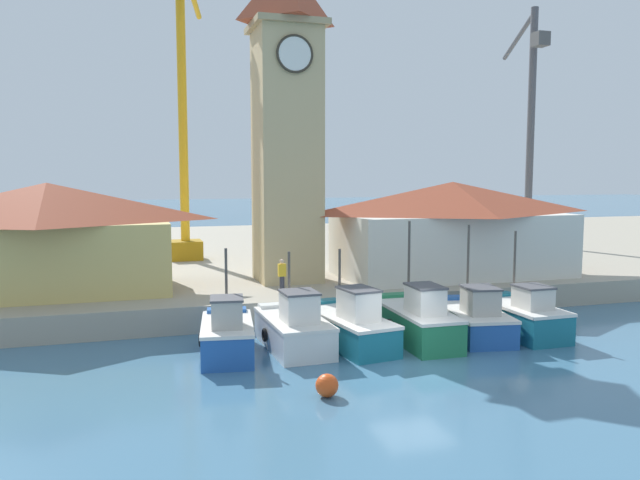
{
  "coord_description": "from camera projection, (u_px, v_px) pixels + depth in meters",
  "views": [
    {
      "loc": [
        -9.19,
        -19.01,
        6.51
      ],
      "look_at": [
        -0.76,
        8.35,
        3.5
      ],
      "focal_mm": 35.0,
      "sensor_mm": 36.0,
      "label": 1
    }
  ],
  "objects": [
    {
      "name": "ground_plane",
      "position": [
        412.0,
        365.0,
        21.44
      ],
      "size": [
        300.0,
        300.0,
        0.0
      ],
      "primitive_type": "plane",
      "color": "teal"
    },
    {
      "name": "quay_wharf",
      "position": [
        259.0,
        255.0,
        46.42
      ],
      "size": [
        120.0,
        40.0,
        1.14
      ],
      "primitive_type": "cube",
      "color": "#A89E89",
      "rests_on": "ground"
    },
    {
      "name": "fishing_boat_far_left",
      "position": [
        227.0,
        334.0,
        22.42
      ],
      "size": [
        2.39,
        4.3,
        3.84
      ],
      "color": "#2356A8",
      "rests_on": "ground"
    },
    {
      "name": "fishing_boat_left_outer",
      "position": [
        294.0,
        328.0,
        23.33
      ],
      "size": [
        2.21,
        4.6,
        3.6
      ],
      "color": "silver",
      "rests_on": "ground"
    },
    {
      "name": "fishing_boat_left_inner",
      "position": [
        348.0,
        325.0,
        23.81
      ],
      "size": [
        2.58,
        5.39,
        3.64
      ],
      "color": "#196B7F",
      "rests_on": "ground"
    },
    {
      "name": "fishing_boat_mid_left",
      "position": [
        415.0,
        320.0,
        24.42
      ],
      "size": [
        2.0,
        5.28,
        4.68
      ],
      "color": "#237A4C",
      "rests_on": "ground"
    },
    {
      "name": "fishing_boat_center",
      "position": [
        473.0,
        318.0,
        25.14
      ],
      "size": [
        2.72,
        4.92,
        4.47
      ],
      "color": "#2356A8",
      "rests_on": "ground"
    },
    {
      "name": "fishing_boat_mid_right",
      "position": [
        521.0,
        316.0,
        25.35
      ],
      "size": [
        2.07,
        4.37,
        4.21
      ],
      "color": "#196B7F",
      "rests_on": "ground"
    },
    {
      "name": "clock_tower",
      "position": [
        287.0,
        114.0,
        30.94
      ],
      "size": [
        3.55,
        3.55,
        17.44
      ],
      "color": "tan",
      "rests_on": "quay_wharf"
    },
    {
      "name": "warehouse_left",
      "position": [
        49.0,
        237.0,
        28.07
      ],
      "size": [
        10.83,
        5.95,
        5.01
      ],
      "color": "tan",
      "rests_on": "quay_wharf"
    },
    {
      "name": "warehouse_right",
      "position": [
        452.0,
        228.0,
        33.24
      ],
      "size": [
        12.33,
        6.37,
        4.99
      ],
      "color": "silver",
      "rests_on": "quay_wharf"
    },
    {
      "name": "port_crane_near",
      "position": [
        184.0,
        141.0,
        38.96
      ],
      "size": [
        3.0,
        7.86,
        19.16
      ],
      "color": "#976E11",
      "rests_on": "quay_wharf"
    },
    {
      "name": "port_crane_far",
      "position": [
        529.0,
        155.0,
        47.3
      ],
      "size": [
        2.95,
        8.31,
        17.69
      ],
      "color": "#353539",
      "rests_on": "quay_wharf"
    },
    {
      "name": "mooring_buoy",
      "position": [
        327.0,
        385.0,
        18.29
      ],
      "size": [
        0.69,
        0.69,
        0.69
      ],
      "primitive_type": "sphere",
      "color": "#E54C19",
      "rests_on": "ground"
    },
    {
      "name": "dock_worker_near_tower",
      "position": [
        282.0,
        276.0,
        27.8
      ],
      "size": [
        0.34,
        0.22,
        1.62
      ],
      "color": "#33333D",
      "rests_on": "quay_wharf"
    }
  ]
}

